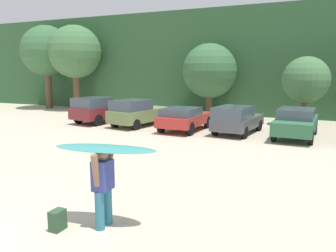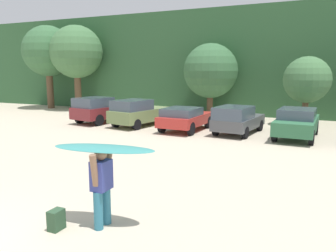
{
  "view_description": "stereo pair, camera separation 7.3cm",
  "coord_description": "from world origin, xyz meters",
  "px_view_note": "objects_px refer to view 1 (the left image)",
  "views": [
    {
      "loc": [
        6.75,
        -3.38,
        3.42
      ],
      "look_at": [
        1.74,
        7.8,
        1.4
      ],
      "focal_mm": 35.95,
      "sensor_mm": 36.0,
      "label": 1
    },
    {
      "loc": [
        6.81,
        -3.35,
        3.42
      ],
      "look_at": [
        1.74,
        7.8,
        1.4
      ],
      "focal_mm": 35.95,
      "sensor_mm": 36.0,
      "label": 2
    }
  ],
  "objects_px": {
    "person_adult": "(103,183)",
    "parked_car_red": "(184,118)",
    "parked_car_forest_green": "(296,122)",
    "surfboard_teal": "(105,149)",
    "parked_car_maroon": "(102,109)",
    "parked_car_dark_gray": "(236,119)",
    "parked_car_olive_green": "(138,112)",
    "backpack_dropped": "(58,220)"
  },
  "relations": [
    {
      "from": "parked_car_olive_green",
      "to": "parked_car_forest_green",
      "type": "distance_m",
      "value": 9.21
    },
    {
      "from": "parked_car_maroon",
      "to": "backpack_dropped",
      "type": "distance_m",
      "value": 15.54
    },
    {
      "from": "parked_car_maroon",
      "to": "parked_car_red",
      "type": "distance_m",
      "value": 6.23
    },
    {
      "from": "parked_car_red",
      "to": "parked_car_forest_green",
      "type": "xyz_separation_m",
      "value": [
        5.97,
        0.43,
        0.06
      ]
    },
    {
      "from": "parked_car_olive_green",
      "to": "backpack_dropped",
      "type": "relative_size",
      "value": 9.85
    },
    {
      "from": "parked_car_maroon",
      "to": "parked_car_olive_green",
      "type": "relative_size",
      "value": 1.09
    },
    {
      "from": "parked_car_red",
      "to": "backpack_dropped",
      "type": "bearing_deg",
      "value": -168.32
    },
    {
      "from": "backpack_dropped",
      "to": "surfboard_teal",
      "type": "bearing_deg",
      "value": 38.0
    },
    {
      "from": "parked_car_maroon",
      "to": "backpack_dropped",
      "type": "height_order",
      "value": "parked_car_maroon"
    },
    {
      "from": "parked_car_red",
      "to": "backpack_dropped",
      "type": "xyz_separation_m",
      "value": [
        1.95,
        -12.49,
        -0.52
      ]
    },
    {
      "from": "parked_car_dark_gray",
      "to": "parked_car_forest_green",
      "type": "height_order",
      "value": "parked_car_dark_gray"
    },
    {
      "from": "parked_car_maroon",
      "to": "parked_car_red",
      "type": "xyz_separation_m",
      "value": [
        6.18,
        -0.73,
        -0.13
      ]
    },
    {
      "from": "parked_car_forest_green",
      "to": "backpack_dropped",
      "type": "relative_size",
      "value": 10.03
    },
    {
      "from": "parked_car_olive_green",
      "to": "parked_car_forest_green",
      "type": "height_order",
      "value": "parked_car_olive_green"
    },
    {
      "from": "parked_car_dark_gray",
      "to": "backpack_dropped",
      "type": "bearing_deg",
      "value": -177.82
    },
    {
      "from": "parked_car_olive_green",
      "to": "parked_car_red",
      "type": "bearing_deg",
      "value": -84.77
    },
    {
      "from": "parked_car_dark_gray",
      "to": "person_adult",
      "type": "relative_size",
      "value": 2.32
    },
    {
      "from": "parked_car_red",
      "to": "person_adult",
      "type": "xyz_separation_m",
      "value": [
        2.77,
        -11.94,
        0.26
      ]
    },
    {
      "from": "parked_car_dark_gray",
      "to": "backpack_dropped",
      "type": "relative_size",
      "value": 9.19
    },
    {
      "from": "parked_car_forest_green",
      "to": "surfboard_teal",
      "type": "bearing_deg",
      "value": 167.95
    },
    {
      "from": "surfboard_teal",
      "to": "backpack_dropped",
      "type": "relative_size",
      "value": 5.37
    },
    {
      "from": "parked_car_forest_green",
      "to": "parked_car_dark_gray",
      "type": "bearing_deg",
      "value": 96.08
    },
    {
      "from": "parked_car_olive_green",
      "to": "surfboard_teal",
      "type": "bearing_deg",
      "value": -142.54
    },
    {
      "from": "parked_car_maroon",
      "to": "person_adult",
      "type": "relative_size",
      "value": 2.71
    },
    {
      "from": "parked_car_maroon",
      "to": "parked_car_dark_gray",
      "type": "distance_m",
      "value": 9.14
    },
    {
      "from": "parked_car_forest_green",
      "to": "surfboard_teal",
      "type": "height_order",
      "value": "surfboard_teal"
    },
    {
      "from": "parked_car_dark_gray",
      "to": "parked_car_maroon",
      "type": "bearing_deg",
      "value": 93.58
    },
    {
      "from": "surfboard_teal",
      "to": "parked_car_red",
      "type": "bearing_deg",
      "value": -86.98
    },
    {
      "from": "person_adult",
      "to": "parked_car_red",
      "type": "bearing_deg",
      "value": -77.39
    },
    {
      "from": "parked_car_olive_green",
      "to": "surfboard_teal",
      "type": "relative_size",
      "value": 1.83
    },
    {
      "from": "parked_car_red",
      "to": "person_adult",
      "type": "bearing_deg",
      "value": -164.13
    },
    {
      "from": "parked_car_red",
      "to": "parked_car_maroon",
      "type": "bearing_deg",
      "value": 86.05
    },
    {
      "from": "parked_car_olive_green",
      "to": "person_adult",
      "type": "height_order",
      "value": "person_adult"
    },
    {
      "from": "parked_car_red",
      "to": "surfboard_teal",
      "type": "xyz_separation_m",
      "value": [
        2.78,
        -11.84,
        1.01
      ]
    },
    {
      "from": "parked_car_red",
      "to": "surfboard_teal",
      "type": "height_order",
      "value": "surfboard_teal"
    },
    {
      "from": "parked_car_maroon",
      "to": "person_adult",
      "type": "height_order",
      "value": "person_adult"
    },
    {
      "from": "parked_car_maroon",
      "to": "parked_car_dark_gray",
      "type": "height_order",
      "value": "parked_car_maroon"
    },
    {
      "from": "parked_car_dark_gray",
      "to": "person_adult",
      "type": "height_order",
      "value": "person_adult"
    },
    {
      "from": "parked_car_maroon",
      "to": "parked_car_forest_green",
      "type": "distance_m",
      "value": 12.16
    },
    {
      "from": "parked_car_red",
      "to": "parked_car_dark_gray",
      "type": "height_order",
      "value": "parked_car_dark_gray"
    },
    {
      "from": "parked_car_maroon",
      "to": "parked_car_dark_gray",
      "type": "bearing_deg",
      "value": -83.49
    },
    {
      "from": "parked_car_olive_green",
      "to": "parked_car_dark_gray",
      "type": "relative_size",
      "value": 1.07
    }
  ]
}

